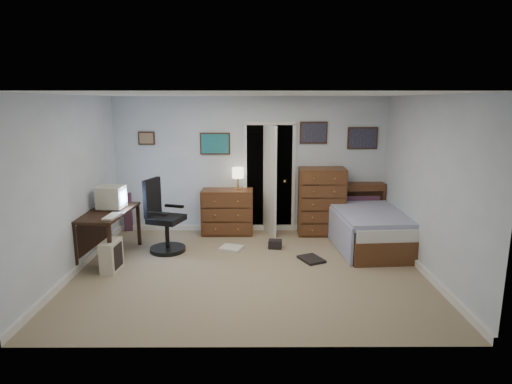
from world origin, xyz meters
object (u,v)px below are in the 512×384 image
office_chair (163,224)px  low_dresser (227,212)px  bed (366,226)px  computer_desk (103,222)px  tall_dresser (321,201)px

office_chair → low_dresser: office_chair is taller
low_dresser → bed: size_ratio=0.43×
computer_desk → tall_dresser: (3.58, 1.20, 0.04)m
low_dresser → tall_dresser: (1.72, -0.02, 0.20)m
tall_dresser → office_chair: bearing=-159.3°
office_chair → low_dresser: size_ratio=1.28×
low_dresser → computer_desk: bearing=-146.2°
low_dresser → tall_dresser: bearing=-0.3°
computer_desk → tall_dresser: size_ratio=1.08×
office_chair → low_dresser: bearing=62.1°
office_chair → bed: size_ratio=0.55×
bed → office_chair: bearing=-178.5°
computer_desk → bed: size_ratio=0.62×
computer_desk → office_chair: office_chair is taller
computer_desk → low_dresser: bearing=37.3°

